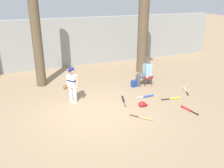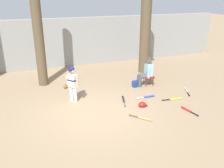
# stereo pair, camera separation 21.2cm
# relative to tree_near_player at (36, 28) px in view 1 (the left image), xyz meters

# --- Properties ---
(ground_plane) EXTENTS (60.00, 60.00, 0.00)m
(ground_plane) POSITION_rel_tree_near_player_xyz_m (1.30, -3.28, -2.35)
(ground_plane) COLOR #937A5B
(concrete_back_wall) EXTENTS (18.00, 0.36, 2.45)m
(concrete_back_wall) POSITION_rel_tree_near_player_xyz_m (1.30, 2.41, -1.13)
(concrete_back_wall) COLOR gray
(concrete_back_wall) RESTS_ON ground
(tree_near_player) EXTENTS (0.51, 0.51, 5.20)m
(tree_near_player) POSITION_rel_tree_near_player_xyz_m (0.00, 0.00, 0.00)
(tree_near_player) COLOR brown
(tree_near_player) RESTS_ON ground
(tree_behind_spectator) EXTENTS (0.74, 0.74, 4.75)m
(tree_behind_spectator) POSITION_rel_tree_near_player_xyz_m (4.75, 0.10, -0.34)
(tree_behind_spectator) COLOR brown
(tree_behind_spectator) RESTS_ON ground
(young_ballplayer) EXTENTS (0.53, 0.50, 1.31)m
(young_ballplayer) POSITION_rel_tree_near_player_xyz_m (0.83, -2.10, -1.61)
(young_ballplayer) COLOR white
(young_ballplayer) RESTS_ON ground
(folding_stool) EXTENTS (0.46, 0.46, 0.41)m
(folding_stool) POSITION_rel_tree_near_player_xyz_m (4.10, -1.61, -1.99)
(folding_stool) COLOR red
(folding_stool) RESTS_ON ground
(seated_spectator) EXTENTS (0.68, 0.54, 1.20)m
(seated_spectator) POSITION_rel_tree_near_player_xyz_m (4.00, -1.59, -1.71)
(seated_spectator) COLOR #47474C
(seated_spectator) RESTS_ON ground
(handbag_beside_stool) EXTENTS (0.37, 0.25, 0.26)m
(handbag_beside_stool) POSITION_rel_tree_near_player_xyz_m (3.56, -1.58, -2.22)
(handbag_beside_stool) COLOR navy
(handbag_beside_stool) RESTS_ON ground
(bat_aluminum_silver) EXTENTS (0.40, 0.75, 0.07)m
(bat_aluminum_silver) POSITION_rel_tree_near_player_xyz_m (5.21, -2.72, -2.32)
(bat_aluminum_silver) COLOR #B7BCC6
(bat_aluminum_silver) RESTS_ON ground
(bat_blue_youth) EXTENTS (0.72, 0.07, 0.07)m
(bat_blue_youth) POSITION_rel_tree_near_player_xyz_m (3.48, -2.72, -2.32)
(bat_blue_youth) COLOR #2347AD
(bat_blue_youth) RESTS_ON ground
(bat_red_barrel) EXTENTS (0.18, 0.71, 0.07)m
(bat_red_barrel) POSITION_rel_tree_near_player_xyz_m (4.21, -4.13, -2.32)
(bat_red_barrel) COLOR red
(bat_red_barrel) RESTS_ON ground
(bat_black_composite) EXTENTS (0.30, 0.80, 0.07)m
(bat_black_composite) POSITION_rel_tree_near_player_xyz_m (2.54, -2.67, -2.32)
(bat_black_composite) COLOR black
(bat_black_composite) RESTS_ON ground
(bat_wood_tan) EXTENTS (0.53, 0.59, 0.07)m
(bat_wood_tan) POSITION_rel_tree_near_player_xyz_m (2.58, -4.12, -2.32)
(bat_wood_tan) COLOR tan
(bat_wood_tan) RESTS_ON ground
(bat_yellow_trainer) EXTENTS (0.75, 0.16, 0.07)m
(bat_yellow_trainer) POSITION_rel_tree_near_player_xyz_m (4.29, -3.23, -2.32)
(bat_yellow_trainer) COLOR yellow
(bat_yellow_trainer) RESTS_ON ground
(batting_helmet_red) EXTENTS (0.32, 0.24, 0.18)m
(batting_helmet_red) POSITION_rel_tree_near_player_xyz_m (2.95, -3.33, -2.27)
(batting_helmet_red) COLOR #A81919
(batting_helmet_red) RESTS_ON ground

